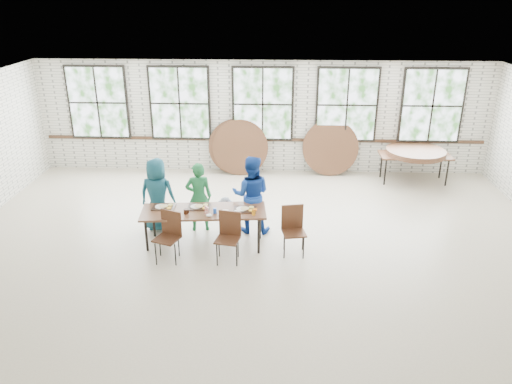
% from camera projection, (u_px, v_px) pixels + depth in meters
% --- Properties ---
extents(room, '(12.00, 12.00, 12.00)m').
position_uv_depth(room, '(263.00, 106.00, 13.12)').
color(room, beige).
rests_on(room, ground).
extents(dining_table, '(2.46, 1.02, 0.74)m').
position_uv_depth(dining_table, '(204.00, 213.00, 9.66)').
color(dining_table, brown).
rests_on(dining_table, ground).
extents(chair_near_left, '(0.54, 0.53, 0.95)m').
position_uv_depth(chair_near_left, '(169.00, 232.00, 9.22)').
color(chair_near_left, '#482818').
rests_on(chair_near_left, ground).
extents(chair_near_right, '(0.49, 0.48, 0.95)m').
position_uv_depth(chair_near_right, '(229.00, 232.00, 9.20)').
color(chair_near_right, '#482818').
rests_on(chair_near_right, ground).
extents(chair_spare, '(0.49, 0.48, 0.95)m').
position_uv_depth(chair_spare, '(293.00, 226.00, 9.45)').
color(chair_spare, '#482818').
rests_on(chair_spare, ground).
extents(adult_teal, '(0.81, 0.58, 1.56)m').
position_uv_depth(adult_teal, '(158.00, 195.00, 10.27)').
color(adult_teal, navy).
rests_on(adult_teal, ground).
extents(adult_green, '(0.60, 0.45, 1.48)m').
position_uv_depth(adult_green, '(199.00, 197.00, 10.25)').
color(adult_green, '#1C6936').
rests_on(adult_green, ground).
extents(toddler, '(0.50, 0.30, 0.74)m').
position_uv_depth(toddler, '(226.00, 214.00, 10.37)').
color(toddler, '#14263F').
rests_on(toddler, ground).
extents(adult_blue, '(0.83, 0.66, 1.64)m').
position_uv_depth(adult_blue, '(251.00, 194.00, 10.18)').
color(adult_blue, '#153C99').
rests_on(adult_blue, ground).
extents(storage_table, '(1.81, 0.77, 0.74)m').
position_uv_depth(storage_table, '(415.00, 156.00, 12.84)').
color(storage_table, brown).
rests_on(storage_table, ground).
extents(tabletop_clutter, '(2.04, 0.61, 0.11)m').
position_uv_depth(tabletop_clutter, '(210.00, 210.00, 9.61)').
color(tabletop_clutter, black).
rests_on(tabletop_clutter, dining_table).
extents(round_tops_stacked, '(1.50, 1.50, 0.13)m').
position_uv_depth(round_tops_stacked, '(416.00, 152.00, 12.79)').
color(round_tops_stacked, brown).
rests_on(round_tops_stacked, storage_table).
extents(round_tops_leaning, '(4.03, 0.43, 1.49)m').
position_uv_depth(round_tops_leaning, '(269.00, 148.00, 13.38)').
color(round_tops_leaning, brown).
rests_on(round_tops_leaning, ground).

